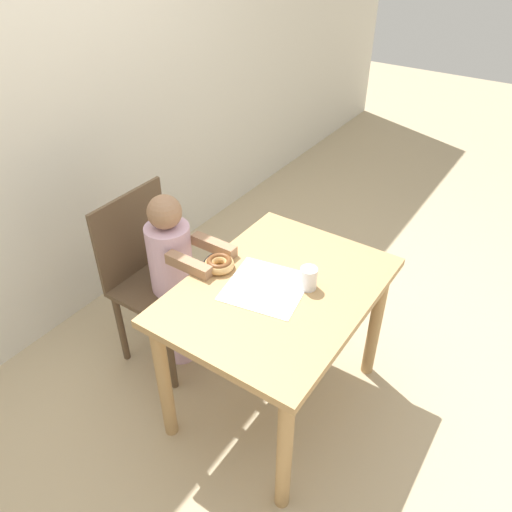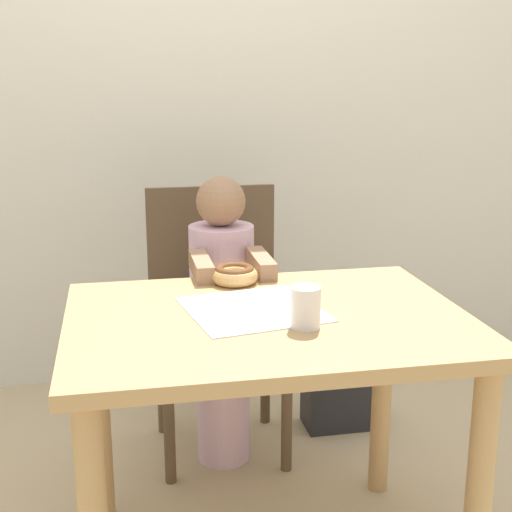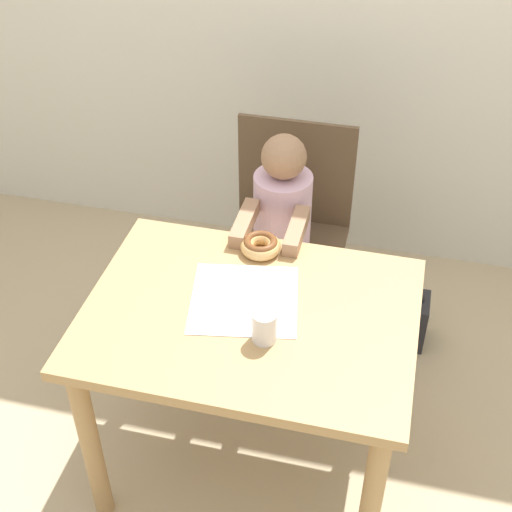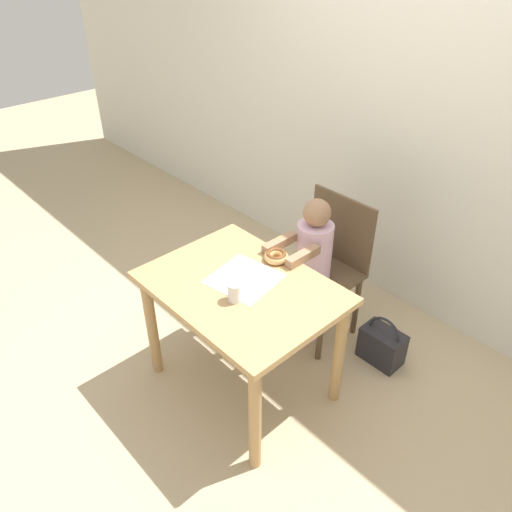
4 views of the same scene
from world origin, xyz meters
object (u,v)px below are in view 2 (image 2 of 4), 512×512
object	(u,v)px
child_figure	(223,320)
donut	(234,274)
chair	(217,314)
handbag	(339,396)
cup	(305,307)

from	to	relation	value
child_figure	donut	size ratio (longest dim) A/B	7.45
chair	handbag	size ratio (longest dim) A/B	2.79
child_figure	handbag	size ratio (longest dim) A/B	3.01
chair	donut	xyz separation A→B (m)	(-0.01, -0.42, 0.26)
donut	cup	xyz separation A→B (m)	(0.10, -0.38, 0.02)
chair	child_figure	bearing A→B (deg)	-90.00
chair	cup	size ratio (longest dim) A/B	9.30
handbag	cup	size ratio (longest dim) A/B	3.33
donut	handbag	world-z (taller)	donut
cup	donut	bearing A→B (deg)	104.96
chair	handbag	bearing A→B (deg)	3.70
child_figure	donut	world-z (taller)	child_figure
chair	donut	distance (m)	0.49
chair	handbag	distance (m)	0.58
handbag	chair	bearing A→B (deg)	-176.30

